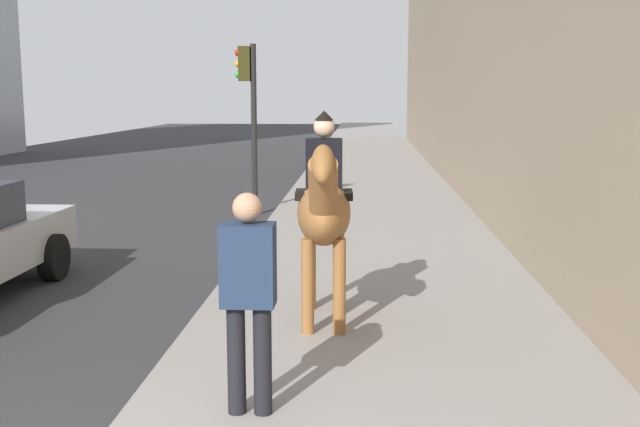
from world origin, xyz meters
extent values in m
ellipsoid|color=brown|center=(4.73, -1.44, 1.30)|extent=(1.52, 0.62, 0.66)
cylinder|color=brown|center=(4.29, -1.62, 0.61)|extent=(0.13, 0.13, 0.98)
cylinder|color=brown|center=(4.27, -1.30, 0.61)|extent=(0.13, 0.13, 0.98)
cylinder|color=brown|center=(5.18, -1.58, 0.61)|extent=(0.13, 0.13, 0.98)
cylinder|color=brown|center=(5.17, -1.26, 0.61)|extent=(0.13, 0.13, 0.98)
cylinder|color=brown|center=(3.96, -1.47, 1.65)|extent=(0.64, 0.31, 0.68)
ellipsoid|color=brown|center=(3.75, -1.48, 1.90)|extent=(0.63, 0.25, 0.49)
cylinder|color=black|center=(5.44, -1.41, 1.20)|extent=(0.29, 0.11, 0.55)
cube|color=black|center=(4.78, -1.44, 1.48)|extent=(0.47, 0.62, 0.08)
cube|color=black|center=(4.78, -1.44, 1.79)|extent=(0.30, 0.39, 0.55)
sphere|color=#D8AD8C|center=(4.78, -1.44, 2.19)|extent=(0.22, 0.22, 0.22)
cone|color=black|center=(4.78, -1.44, 2.31)|extent=(0.21, 0.21, 0.10)
cylinder|color=black|center=(2.29, -0.90, 0.54)|extent=(0.14, 0.14, 0.85)
cylinder|color=black|center=(2.29, -1.10, 0.54)|extent=(0.14, 0.14, 0.85)
cube|color=#1E2D47|center=(2.29, -1.00, 1.28)|extent=(0.26, 0.40, 0.62)
sphere|color=tan|center=(2.29, -1.00, 1.71)|extent=(0.22, 0.22, 0.22)
cylinder|color=black|center=(6.80, 2.38, 0.32)|extent=(0.64, 0.23, 0.64)
cylinder|color=black|center=(12.56, 0.42, 1.76)|extent=(0.12, 0.12, 3.53)
cube|color=#2D280C|center=(12.56, 0.60, 3.13)|extent=(0.20, 0.24, 0.70)
sphere|color=red|center=(12.56, 0.73, 3.35)|extent=(0.14, 0.14, 0.14)
sphere|color=orange|center=(12.56, 0.73, 3.13)|extent=(0.14, 0.14, 0.14)
sphere|color=green|center=(12.56, 0.73, 2.91)|extent=(0.14, 0.14, 0.14)
camera|label=1|loc=(-3.21, -1.85, 2.54)|focal=42.96mm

